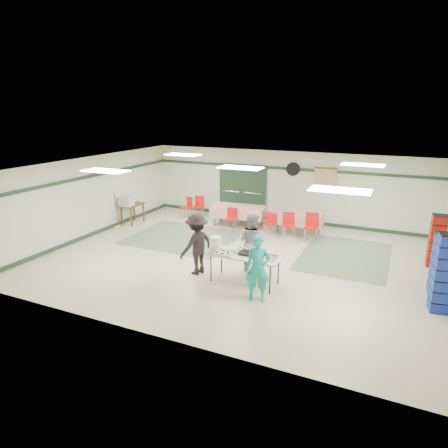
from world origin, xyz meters
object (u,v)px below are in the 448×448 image
at_px(dining_table_b, 238,211).
at_px(volunteer_teal, 258,268).
at_px(chair_d, 231,217).
at_px(chair_a, 289,222).
at_px(serving_table, 245,256).
at_px(crate_stack_red, 436,241).
at_px(volunteer_dark, 197,244).
at_px(chair_c, 312,224).
at_px(chair_loose_a, 199,204).
at_px(crate_stack_blue_a, 440,264).
at_px(broom, 117,210).
at_px(printer_table, 132,207).
at_px(dining_table_a, 296,218).
at_px(volunteer_grey, 251,242).
at_px(office_printer, 126,201).
at_px(chair_b, 271,222).
at_px(crate_stack_blue_b, 444,273).
at_px(chair_loose_b, 188,205).

bearing_deg(dining_table_b, volunteer_teal, -68.05).
bearing_deg(chair_d, chair_a, -2.83).
height_order(serving_table, crate_stack_red, crate_stack_red).
relative_size(volunteer_dark, chair_c, 1.76).
height_order(chair_loose_a, crate_stack_blue_a, crate_stack_blue_a).
xyz_separation_m(chair_a, broom, (-5.99, -1.58, 0.15)).
bearing_deg(crate_stack_red, printer_table, 179.95).
bearing_deg(dining_table_a, crate_stack_blue_a, -38.64).
bearing_deg(serving_table, chair_a, 91.81).
height_order(serving_table, volunteer_dark, volunteer_dark).
xyz_separation_m(volunteer_dark, broom, (-4.61, 2.39, -0.14)).
relative_size(volunteer_grey, chair_c, 1.74).
xyz_separation_m(volunteer_grey, volunteer_dark, (-1.24, -0.78, 0.01)).
distance_m(serving_table, broom, 6.46).
distance_m(chair_c, crate_stack_blue_a, 4.49).
relative_size(crate_stack_blue_a, broom, 1.13).
height_order(crate_stack_red, office_printer, crate_stack_red).
xyz_separation_m(volunteer_teal, chair_a, (-0.62, 4.77, -0.25)).
bearing_deg(chair_b, broom, -162.42).
distance_m(volunteer_teal, chair_a, 4.82).
relative_size(volunteer_dark, office_printer, 3.55).
distance_m(chair_c, office_printer, 6.77).
relative_size(dining_table_a, office_printer, 3.96).
bearing_deg(dining_table_a, volunteer_teal, -86.30).
height_order(chair_loose_a, crate_stack_red, crate_stack_red).
bearing_deg(volunteer_grey, volunteer_teal, 132.25).
height_order(dining_table_b, crate_stack_blue_b, crate_stack_blue_b).
bearing_deg(volunteer_teal, crate_stack_blue_b, 1.44).
height_order(volunteer_grey, broom, volunteer_grey).
distance_m(crate_stack_blue_b, broom, 10.58).
bearing_deg(volunteer_grey, chair_loose_b, -26.86).
bearing_deg(chair_loose_b, chair_c, 20.23).
bearing_deg(dining_table_b, volunteer_grey, -67.55).
distance_m(serving_table, dining_table_a, 4.60).
bearing_deg(chair_c, crate_stack_blue_b, -48.78).
distance_m(volunteer_dark, crate_stack_blue_b, 5.78).
relative_size(volunteer_grey, dining_table_b, 0.80).
relative_size(chair_c, crate_stack_blue_b, 0.53).
xyz_separation_m(chair_loose_a, chair_loose_b, (-0.39, -0.21, -0.02)).
relative_size(chair_c, chair_d, 1.15).
relative_size(crate_stack_red, printer_table, 1.64).
relative_size(crate_stack_blue_b, printer_table, 1.96).
bearing_deg(crate_stack_red, volunteer_teal, -133.49).
bearing_deg(chair_loose_a, chair_a, -21.65).
bearing_deg(chair_d, volunteer_teal, -62.84).
height_order(chair_a, chair_loose_b, chair_a).
xyz_separation_m(serving_table, chair_b, (-0.64, 4.02, -0.23)).
relative_size(volunteer_teal, crate_stack_blue_a, 1.05).
distance_m(serving_table, chair_c, 4.11).
height_order(serving_table, chair_d, chair_d).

